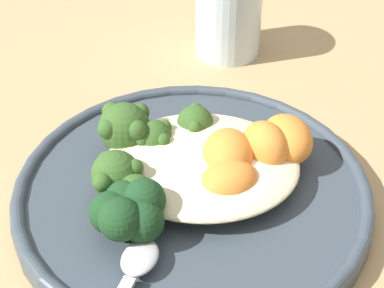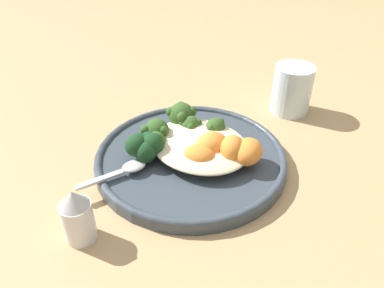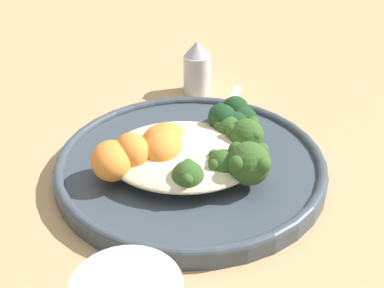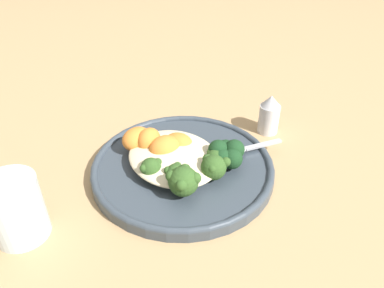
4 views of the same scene
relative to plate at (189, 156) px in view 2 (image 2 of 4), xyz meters
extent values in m
plane|color=tan|center=(0.00, 0.01, -0.01)|extent=(4.00, 4.00, 0.00)
cylinder|color=#38424C|center=(0.00, 0.00, 0.00)|extent=(0.29, 0.29, 0.02)
torus|color=#38424C|center=(0.00, 0.00, 0.00)|extent=(0.29, 0.29, 0.01)
ellipsoid|color=beige|center=(-0.01, -0.01, 0.02)|extent=(0.16, 0.14, 0.02)
ellipsoid|color=#ADC675|center=(-0.01, -0.02, 0.02)|extent=(0.03, 0.07, 0.02)
sphere|color=#335623|center=(-0.01, -0.06, 0.03)|extent=(0.03, 0.03, 0.03)
sphere|color=#335623|center=(-0.01, -0.05, 0.03)|extent=(0.01, 0.01, 0.01)
sphere|color=#335623|center=(-0.01, -0.07, 0.03)|extent=(0.01, 0.01, 0.01)
ellipsoid|color=#ADC675|center=(0.00, -0.01, 0.02)|extent=(0.07, 0.07, 0.02)
sphere|color=#335623|center=(0.03, -0.04, 0.03)|extent=(0.03, 0.03, 0.03)
sphere|color=#335623|center=(0.04, -0.03, 0.03)|extent=(0.01, 0.01, 0.01)
sphere|color=#335623|center=(0.02, -0.03, 0.03)|extent=(0.01, 0.01, 0.01)
sphere|color=#335623|center=(0.02, -0.05, 0.03)|extent=(0.01, 0.01, 0.01)
sphere|color=#335623|center=(0.04, -0.05, 0.03)|extent=(0.01, 0.01, 0.01)
ellipsoid|color=#ADC675|center=(0.02, -0.02, 0.02)|extent=(0.08, 0.07, 0.02)
sphere|color=#335623|center=(0.06, -0.04, 0.03)|extent=(0.04, 0.04, 0.04)
sphere|color=#335623|center=(0.07, -0.03, 0.04)|extent=(0.02, 0.02, 0.02)
sphere|color=#335623|center=(0.04, -0.03, 0.04)|extent=(0.02, 0.02, 0.02)
sphere|color=#335623|center=(0.04, -0.05, 0.04)|extent=(0.02, 0.02, 0.02)
sphere|color=#335623|center=(0.07, -0.05, 0.04)|extent=(0.02, 0.02, 0.02)
ellipsoid|color=#ADC675|center=(0.01, 0.01, 0.02)|extent=(0.09, 0.03, 0.02)
sphere|color=#335623|center=(0.06, 0.02, 0.03)|extent=(0.04, 0.04, 0.04)
sphere|color=#335623|center=(0.06, 0.03, 0.04)|extent=(0.01, 0.01, 0.01)
sphere|color=#335623|center=(0.04, 0.02, 0.04)|extent=(0.01, 0.01, 0.01)
sphere|color=#335623|center=(0.06, 0.00, 0.04)|extent=(0.01, 0.01, 0.01)
ellipsoid|color=#ADC675|center=(0.00, 0.01, 0.02)|extent=(0.08, 0.05, 0.02)
sphere|color=#335623|center=(0.04, 0.03, 0.03)|extent=(0.03, 0.03, 0.03)
sphere|color=#335623|center=(0.04, 0.04, 0.03)|extent=(0.01, 0.01, 0.01)
sphere|color=#335623|center=(0.03, 0.03, 0.03)|extent=(0.01, 0.01, 0.01)
sphere|color=#335623|center=(0.04, 0.02, 0.03)|extent=(0.01, 0.01, 0.01)
ellipsoid|color=orange|center=(-0.03, -0.01, 0.03)|extent=(0.04, 0.05, 0.04)
ellipsoid|color=orange|center=(-0.06, -0.03, 0.03)|extent=(0.05, 0.06, 0.04)
ellipsoid|color=orange|center=(-0.08, -0.04, 0.03)|extent=(0.05, 0.06, 0.04)
ellipsoid|color=orange|center=(-0.03, 0.01, 0.03)|extent=(0.06, 0.06, 0.03)
sphere|color=#193D1E|center=(0.05, 0.05, 0.03)|extent=(0.03, 0.03, 0.03)
sphere|color=#193D1E|center=(0.05, 0.07, 0.03)|extent=(0.03, 0.03, 0.03)
sphere|color=#193D1E|center=(0.03, 0.06, 0.03)|extent=(0.03, 0.03, 0.03)
sphere|color=#193D1E|center=(0.03, 0.04, 0.03)|extent=(0.03, 0.03, 0.03)
sphere|color=#193D1E|center=(0.05, 0.04, 0.03)|extent=(0.03, 0.03, 0.03)
cube|color=#B7B7BC|center=(0.04, 0.13, 0.01)|extent=(0.03, 0.07, 0.00)
ellipsoid|color=#B7B7BC|center=(0.03, 0.08, 0.02)|extent=(0.03, 0.04, 0.01)
cylinder|color=silver|center=(-0.03, -0.25, 0.03)|extent=(0.07, 0.07, 0.09)
cylinder|color=silver|center=(0.00, 0.20, 0.02)|extent=(0.04, 0.04, 0.05)
cone|color=#B2B2B7|center=(0.00, 0.20, 0.05)|extent=(0.04, 0.04, 0.02)
camera|label=1|loc=(-0.02, 0.38, 0.36)|focal=60.00mm
camera|label=2|loc=(-0.31, 0.34, 0.35)|focal=35.00mm
camera|label=3|loc=(0.02, -0.48, 0.33)|focal=50.00mm
camera|label=4|loc=(0.38, -0.28, 0.38)|focal=35.00mm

